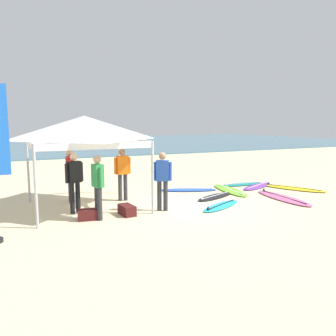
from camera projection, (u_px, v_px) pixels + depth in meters
ground_plane at (189, 207)px, 10.21m from camera, size 80.00×80.00×0.00m
sea at (53, 144)px, 40.17m from camera, size 80.00×36.00×0.10m
canopy_tent at (84, 128)px, 9.82m from camera, size 3.17×3.17×2.75m
surfboard_black at (215, 196)px, 11.46m from camera, size 1.90×1.16×0.19m
surfboard_yellow at (293, 188)px, 12.93m from camera, size 1.67×2.48×0.19m
surfboard_pink at (283, 198)px, 11.27m from camera, size 0.91×2.61×0.19m
surfboard_teal at (242, 184)px, 13.75m from camera, size 1.97×0.60×0.19m
surfboard_lime at (230, 190)px, 12.55m from camera, size 1.03×2.47×0.19m
surfboard_blue at (188, 190)px, 12.61m from camera, size 2.20×1.36×0.19m
surfboard_purple at (257, 186)px, 13.34m from camera, size 2.15×1.39×0.19m
surfboard_cyan at (221, 206)px, 10.18m from camera, size 1.92×1.29×0.19m
person_red at (70, 172)px, 10.66m from camera, size 0.24×0.55×1.71m
person_green at (98, 183)px, 8.73m from camera, size 0.27×0.55×1.71m
person_orange at (123, 171)px, 10.89m from camera, size 0.55×0.25×1.71m
person_blue at (162, 177)px, 9.63m from camera, size 0.49×0.37×1.71m
person_black at (74, 179)px, 9.38m from camera, size 0.53×0.32×1.71m
gear_bag_near_tent at (127, 210)px, 9.27m from camera, size 0.37×0.63×0.28m
gear_bag_by_pole at (90, 214)px, 8.83m from camera, size 0.64×0.40×0.28m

